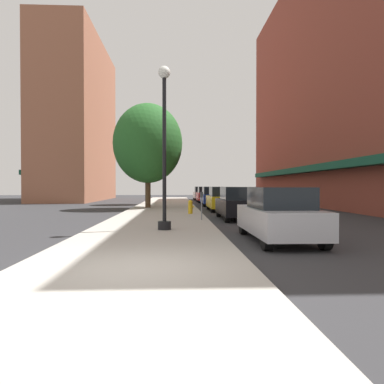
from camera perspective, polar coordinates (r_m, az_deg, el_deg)
The scene contains 15 objects.
ground_plane at distance 25.03m, azimuth 4.62°, elevation -2.96°, with size 90.00×90.00×0.00m, color #2D2D30.
sidewalk_slab at distance 25.84m, azimuth -4.51°, elevation -2.70°, with size 4.80×50.00×0.12m, color #A8A399.
building_right_brick at distance 33.39m, azimuth 23.65°, elevation 16.99°, with size 6.80×40.00×22.00m.
building_far_background at distance 46.02m, azimuth -17.85°, elevation 10.66°, with size 6.80×18.00×19.07m.
lamppost at distance 12.95m, azimuth -4.47°, elevation 7.63°, with size 0.48×0.48×5.90m.
fire_hydrant at distance 20.34m, azimuth -0.26°, elevation -2.38°, with size 0.33×0.26×0.79m.
parking_meter_near at distance 16.59m, azimuth 1.55°, elevation -1.64°, with size 0.14×0.09×1.31m.
tree_near at distance 26.67m, azimuth -7.11°, elevation 7.74°, with size 5.10×5.10×7.69m.
tree_mid at distance 33.23m, azimuth -7.13°, elevation 6.20°, with size 3.65×3.65×6.76m.
car_silver at distance 11.23m, azimuth 13.76°, elevation -3.60°, with size 1.80×4.30×1.66m.
car_black at distance 18.24m, azimuth 7.35°, elevation -1.86°, with size 1.80×4.30×1.66m.
car_yellow at distance 24.39m, azimuth 4.80°, elevation -1.16°, with size 1.80×4.30×1.66m.
car_blue at distance 30.90m, azimuth 3.22°, elevation -0.72°, with size 1.80×4.30×1.66m.
car_red at distance 37.21m, azimuth 2.22°, elevation -0.44°, with size 1.80×4.30×1.66m.
car_white at distance 44.07m, azimuth 1.46°, elevation -0.23°, with size 1.80×4.30×1.66m.
Camera 1 is at (0.83, -6.77, 1.69)m, focal length 33.19 mm.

